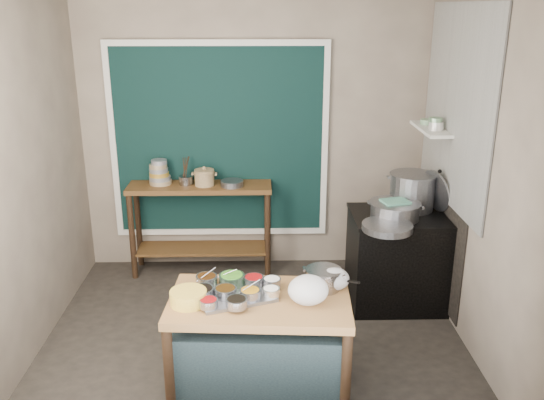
{
  "coord_description": "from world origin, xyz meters",
  "views": [
    {
      "loc": [
        0.05,
        -4.29,
        2.67
      ],
      "look_at": [
        0.16,
        0.25,
        1.13
      ],
      "focal_mm": 38.0,
      "sensor_mm": 36.0,
      "label": 1
    }
  ],
  "objects_px": {
    "saucepan": "(323,279)",
    "utensil_cup": "(186,180)",
    "prep_table": "(260,345)",
    "yellow_basin": "(188,297)",
    "back_counter": "(201,228)",
    "stove_block": "(399,261)",
    "ceramic_crock": "(204,179)",
    "stock_pot": "(412,191)",
    "condiment_tray": "(235,295)",
    "steamer": "(395,210)"
  },
  "relations": [
    {
      "from": "stove_block",
      "to": "utensil_cup",
      "type": "height_order",
      "value": "utensil_cup"
    },
    {
      "from": "condiment_tray",
      "to": "utensil_cup",
      "type": "xyz_separation_m",
      "value": [
        -0.57,
        2.02,
        0.23
      ]
    },
    {
      "from": "condiment_tray",
      "to": "back_counter",
      "type": "bearing_deg",
      "value": 102.11
    },
    {
      "from": "prep_table",
      "to": "steamer",
      "type": "height_order",
      "value": "steamer"
    },
    {
      "from": "stock_pot",
      "to": "prep_table",
      "type": "bearing_deg",
      "value": -134.08
    },
    {
      "from": "prep_table",
      "to": "stock_pot",
      "type": "distance_m",
      "value": 2.13
    },
    {
      "from": "stove_block",
      "to": "condiment_tray",
      "type": "height_order",
      "value": "stove_block"
    },
    {
      "from": "condiment_tray",
      "to": "ceramic_crock",
      "type": "height_order",
      "value": "ceramic_crock"
    },
    {
      "from": "condiment_tray",
      "to": "stock_pot",
      "type": "distance_m",
      "value": 2.14
    },
    {
      "from": "yellow_basin",
      "to": "saucepan",
      "type": "height_order",
      "value": "saucepan"
    },
    {
      "from": "back_counter",
      "to": "stock_pot",
      "type": "xyz_separation_m",
      "value": [
        2.01,
        -0.58,
        0.57
      ]
    },
    {
      "from": "prep_table",
      "to": "utensil_cup",
      "type": "bearing_deg",
      "value": 113.46
    },
    {
      "from": "back_counter",
      "to": "saucepan",
      "type": "height_order",
      "value": "back_counter"
    },
    {
      "from": "condiment_tray",
      "to": "saucepan",
      "type": "height_order",
      "value": "saucepan"
    },
    {
      "from": "utensil_cup",
      "to": "stock_pot",
      "type": "xyz_separation_m",
      "value": [
        2.14,
        -0.6,
        0.06
      ]
    },
    {
      "from": "prep_table",
      "to": "yellow_basin",
      "type": "relative_size",
      "value": 4.98
    },
    {
      "from": "yellow_basin",
      "to": "utensil_cup",
      "type": "xyz_separation_m",
      "value": [
        -0.26,
        2.11,
        0.2
      ]
    },
    {
      "from": "stove_block",
      "to": "utensil_cup",
      "type": "xyz_separation_m",
      "value": [
        -2.04,
        0.75,
        0.57
      ]
    },
    {
      "from": "saucepan",
      "to": "stock_pot",
      "type": "xyz_separation_m",
      "value": [
        0.95,
        1.31,
        0.23
      ]
    },
    {
      "from": "prep_table",
      "to": "condiment_tray",
      "type": "height_order",
      "value": "condiment_tray"
    },
    {
      "from": "ceramic_crock",
      "to": "back_counter",
      "type": "bearing_deg",
      "value": 159.78
    },
    {
      "from": "yellow_basin",
      "to": "ceramic_crock",
      "type": "bearing_deg",
      "value": 91.82
    },
    {
      "from": "prep_table",
      "to": "steamer",
      "type": "relative_size",
      "value": 2.72
    },
    {
      "from": "back_counter",
      "to": "saucepan",
      "type": "distance_m",
      "value": 2.19
    },
    {
      "from": "prep_table",
      "to": "ceramic_crock",
      "type": "height_order",
      "value": "ceramic_crock"
    },
    {
      "from": "ceramic_crock",
      "to": "stock_pot",
      "type": "bearing_deg",
      "value": -15.92
    },
    {
      "from": "saucepan",
      "to": "steamer",
      "type": "xyz_separation_m",
      "value": [
        0.74,
        1.06,
        0.13
      ]
    },
    {
      "from": "saucepan",
      "to": "utensil_cup",
      "type": "xyz_separation_m",
      "value": [
        -1.19,
        1.9,
        0.17
      ]
    },
    {
      "from": "stove_block",
      "to": "yellow_basin",
      "type": "xyz_separation_m",
      "value": [
        -1.78,
        -1.36,
        0.37
      ]
    },
    {
      "from": "steamer",
      "to": "utensil_cup",
      "type": "bearing_deg",
      "value": 156.44
    },
    {
      "from": "yellow_basin",
      "to": "steamer",
      "type": "height_order",
      "value": "steamer"
    },
    {
      "from": "saucepan",
      "to": "stock_pot",
      "type": "distance_m",
      "value": 1.63
    },
    {
      "from": "yellow_basin",
      "to": "stock_pot",
      "type": "distance_m",
      "value": 2.43
    },
    {
      "from": "stove_block",
      "to": "yellow_basin",
      "type": "bearing_deg",
      "value": -142.57
    },
    {
      "from": "yellow_basin",
      "to": "stock_pot",
      "type": "bearing_deg",
      "value": 38.77
    },
    {
      "from": "stove_block",
      "to": "steamer",
      "type": "height_order",
      "value": "steamer"
    },
    {
      "from": "prep_table",
      "to": "ceramic_crock",
      "type": "bearing_deg",
      "value": 108.9
    },
    {
      "from": "saucepan",
      "to": "utensil_cup",
      "type": "height_order",
      "value": "utensil_cup"
    },
    {
      "from": "stove_block",
      "to": "yellow_basin",
      "type": "height_order",
      "value": "stove_block"
    },
    {
      "from": "ceramic_crock",
      "to": "stock_pot",
      "type": "xyz_separation_m",
      "value": [
        1.95,
        -0.56,
        0.03
      ]
    },
    {
      "from": "back_counter",
      "to": "saucepan",
      "type": "relative_size",
      "value": 5.41
    },
    {
      "from": "saucepan",
      "to": "utensil_cup",
      "type": "bearing_deg",
      "value": 144.42
    },
    {
      "from": "back_counter",
      "to": "condiment_tray",
      "type": "xyz_separation_m",
      "value": [
        0.43,
        -2.0,
        0.29
      ]
    },
    {
      "from": "back_counter",
      "to": "yellow_basin",
      "type": "height_order",
      "value": "back_counter"
    },
    {
      "from": "stock_pot",
      "to": "condiment_tray",
      "type": "bearing_deg",
      "value": -138.0
    },
    {
      "from": "prep_table",
      "to": "yellow_basin",
      "type": "height_order",
      "value": "yellow_basin"
    },
    {
      "from": "stove_block",
      "to": "ceramic_crock",
      "type": "height_order",
      "value": "ceramic_crock"
    },
    {
      "from": "stove_block",
      "to": "saucepan",
      "type": "relative_size",
      "value": 3.36
    },
    {
      "from": "back_counter",
      "to": "yellow_basin",
      "type": "xyz_separation_m",
      "value": [
        0.12,
        -2.09,
        0.32
      ]
    },
    {
      "from": "saucepan",
      "to": "stock_pot",
      "type": "height_order",
      "value": "stock_pot"
    }
  ]
}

